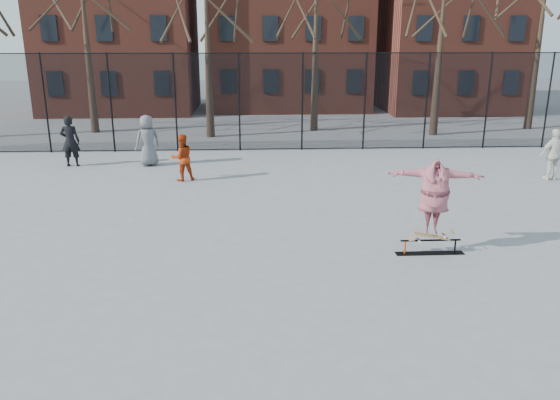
{
  "coord_description": "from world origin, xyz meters",
  "views": [
    {
      "loc": [
        -0.86,
        -9.6,
        4.67
      ],
      "look_at": [
        -0.3,
        1.5,
        1.29
      ],
      "focal_mm": 35.0,
      "sensor_mm": 36.0,
      "label": 1
    }
  ],
  "objects_px": {
    "skateboard": "(431,237)",
    "bystander_red": "(182,158)",
    "bystander_grey": "(148,141)",
    "skate_rail": "(430,248)",
    "bystander_white": "(554,155)",
    "skater": "(434,199)",
    "bystander_black": "(70,141)"
  },
  "relations": [
    {
      "from": "skater",
      "to": "bystander_red",
      "type": "xyz_separation_m",
      "value": [
        -6.25,
        6.69,
        -0.49
      ]
    },
    {
      "from": "skateboard",
      "to": "bystander_black",
      "type": "xyz_separation_m",
      "value": [
        -10.59,
        8.99,
        0.54
      ]
    },
    {
      "from": "bystander_black",
      "to": "bystander_red",
      "type": "bearing_deg",
      "value": 150.06
    },
    {
      "from": "bystander_red",
      "to": "bystander_black",
      "type": "bearing_deg",
      "value": -50.75
    },
    {
      "from": "skater",
      "to": "bystander_white",
      "type": "relative_size",
      "value": 1.19
    },
    {
      "from": "skate_rail",
      "to": "bystander_white",
      "type": "relative_size",
      "value": 0.89
    },
    {
      "from": "bystander_grey",
      "to": "bystander_white",
      "type": "bearing_deg",
      "value": 140.11
    },
    {
      "from": "skateboard",
      "to": "bystander_black",
      "type": "relative_size",
      "value": 0.47
    },
    {
      "from": "skater",
      "to": "bystander_red",
      "type": "relative_size",
      "value": 1.31
    },
    {
      "from": "skater",
      "to": "bystander_black",
      "type": "height_order",
      "value": "skater"
    },
    {
      "from": "skateboard",
      "to": "bystander_red",
      "type": "relative_size",
      "value": 0.57
    },
    {
      "from": "skate_rail",
      "to": "skateboard",
      "type": "xyz_separation_m",
      "value": [
        0.0,
        0.0,
        0.26
      ]
    },
    {
      "from": "skate_rail",
      "to": "bystander_black",
      "type": "bearing_deg",
      "value": 139.67
    },
    {
      "from": "skate_rail",
      "to": "skater",
      "type": "bearing_deg",
      "value": 0.0
    },
    {
      "from": "skateboard",
      "to": "bystander_red",
      "type": "distance_m",
      "value": 9.16
    },
    {
      "from": "skate_rail",
      "to": "bystander_red",
      "type": "distance_m",
      "value": 9.17
    },
    {
      "from": "bystander_black",
      "to": "bystander_white",
      "type": "height_order",
      "value": "bystander_black"
    },
    {
      "from": "bystander_black",
      "to": "bystander_white",
      "type": "distance_m",
      "value": 16.9
    },
    {
      "from": "skate_rail",
      "to": "skater",
      "type": "xyz_separation_m",
      "value": [
        0.0,
        0.0,
        1.14
      ]
    },
    {
      "from": "skate_rail",
      "to": "bystander_black",
      "type": "xyz_separation_m",
      "value": [
        -10.59,
        8.99,
        0.8
      ]
    },
    {
      "from": "bystander_black",
      "to": "bystander_grey",
      "type": "bearing_deg",
      "value": 176.87
    },
    {
      "from": "skater",
      "to": "bystander_red",
      "type": "bearing_deg",
      "value": 143.19
    },
    {
      "from": "skateboard",
      "to": "bystander_grey",
      "type": "bearing_deg",
      "value": 131.02
    },
    {
      "from": "skate_rail",
      "to": "bystander_black",
      "type": "distance_m",
      "value": 13.91
    },
    {
      "from": "skateboard",
      "to": "bystander_red",
      "type": "height_order",
      "value": "bystander_red"
    },
    {
      "from": "skateboard",
      "to": "bystander_white",
      "type": "distance_m",
      "value": 8.66
    },
    {
      "from": "bystander_grey",
      "to": "skater",
      "type": "bearing_deg",
      "value": 102.5
    },
    {
      "from": "skate_rail",
      "to": "bystander_grey",
      "type": "height_order",
      "value": "bystander_grey"
    },
    {
      "from": "skateboard",
      "to": "bystander_red",
      "type": "xyz_separation_m",
      "value": [
        -6.25,
        6.69,
        0.39
      ]
    },
    {
      "from": "skate_rail",
      "to": "skater",
      "type": "height_order",
      "value": "skater"
    },
    {
      "from": "skateboard",
      "to": "bystander_black",
      "type": "distance_m",
      "value": 13.9
    },
    {
      "from": "bystander_white",
      "to": "skateboard",
      "type": "bearing_deg",
      "value": 37.77
    }
  ]
}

